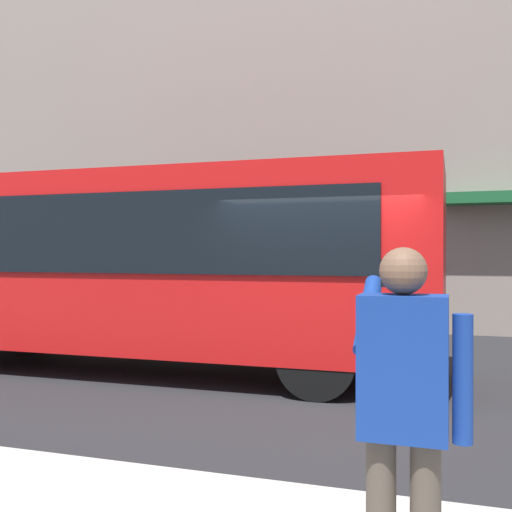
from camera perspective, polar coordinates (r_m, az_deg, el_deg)
name	(u,v)px	position (r m, az deg, el deg)	size (l,w,h in m)	color
ground_plane	(326,393)	(8.10, 6.70, -12.73)	(60.00, 60.00, 0.00)	#232326
building_facade_far	(385,78)	(15.20, 12.12, 16.17)	(28.00, 1.55, 12.00)	gray
red_bus	(143,262)	(9.60, -10.64, -0.57)	(9.05, 2.54, 3.08)	red
pedestrian_photographer	(404,401)	(2.93, 13.86, -13.16)	(0.53, 0.52, 1.70)	#4C4238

